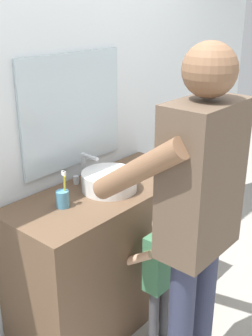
# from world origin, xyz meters

# --- Properties ---
(ground_plane) EXTENTS (14.00, 14.00, 0.00)m
(ground_plane) POSITION_xyz_m (0.00, 0.00, 0.00)
(ground_plane) COLOR #9E998E
(back_wall) EXTENTS (4.40, 0.10, 2.70)m
(back_wall) POSITION_xyz_m (0.00, 0.62, 1.35)
(back_wall) COLOR silver
(back_wall) RESTS_ON ground
(vanity_cabinet) EXTENTS (1.28, 0.54, 0.90)m
(vanity_cabinet) POSITION_xyz_m (0.00, 0.30, 0.45)
(vanity_cabinet) COLOR brown
(vanity_cabinet) RESTS_ON ground
(sink_basin) EXTENTS (0.33, 0.33, 0.11)m
(sink_basin) POSITION_xyz_m (0.00, 0.28, 0.96)
(sink_basin) COLOR white
(sink_basin) RESTS_ON vanity_cabinet
(faucet) EXTENTS (0.18, 0.14, 0.18)m
(faucet) POSITION_xyz_m (0.00, 0.48, 0.98)
(faucet) COLOR #B7BABF
(faucet) RESTS_ON vanity_cabinet
(toothbrush_cup) EXTENTS (0.07, 0.07, 0.21)m
(toothbrush_cup) POSITION_xyz_m (-0.33, 0.32, 0.95)
(toothbrush_cup) COLOR #4C8EB2
(toothbrush_cup) RESTS_ON vanity_cabinet
(child_toddler) EXTENTS (0.27, 0.27, 0.86)m
(child_toddler) POSITION_xyz_m (0.00, -0.10, 0.52)
(child_toddler) COLOR #47474C
(child_toddler) RESTS_ON ground
(adult_parent) EXTENTS (0.56, 0.58, 1.80)m
(adult_parent) POSITION_xyz_m (-0.12, -0.38, 1.08)
(adult_parent) COLOR #2D334C
(adult_parent) RESTS_ON ground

